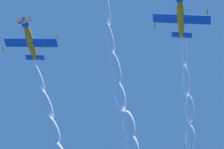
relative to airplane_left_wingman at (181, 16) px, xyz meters
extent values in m
ellipsoid|color=orange|center=(-0.11, 0.22, -0.03)|extent=(4.36, 6.40, 1.83)
cube|color=#194CB2|center=(-0.16, 0.40, -0.20)|extent=(7.75, 4.97, 2.77)
ellipsoid|color=orange|center=(3.24, 2.33, 1.03)|extent=(0.69, 0.94, 0.38)
ellipsoid|color=orange|center=(-3.55, -1.52, -1.43)|extent=(0.69, 0.94, 0.38)
cube|color=#194CB2|center=(-1.48, 2.76, -0.24)|extent=(2.98, 2.13, 1.07)
cube|color=orange|center=(-1.66, 2.78, 0.22)|extent=(0.88, 1.24, 1.17)
ellipsoid|color=#1E232D|center=(-0.10, -0.07, 0.39)|extent=(1.46, 1.75, 0.94)
ellipsoid|color=orange|center=(-19.89, -9.86, -0.69)|extent=(4.26, 6.40, 1.63)
cylinder|color=#194CB2|center=(-18.48, -12.52, -0.49)|extent=(1.50, 1.43, 1.30)
cone|color=#194CB2|center=(-18.17, -13.09, -0.44)|extent=(0.84, 0.91, 0.63)
cylinder|color=#3F3F47|center=(-18.24, -12.96, -0.45)|extent=(2.36, 1.44, 2.73)
cube|color=#194CB2|center=(-19.94, -9.68, -0.87)|extent=(7.89, 5.06, 2.07)
ellipsoid|color=orange|center=(-16.44, -7.75, 0.03)|extent=(0.67, 0.93, 0.34)
ellipsoid|color=orange|center=(-23.45, -11.60, -1.77)|extent=(0.67, 0.93, 0.34)
cube|color=#194CB2|center=(-21.25, -7.31, -0.84)|extent=(3.02, 2.16, 0.81)
cube|color=orange|center=(-21.39, -7.28, -0.36)|extent=(0.81, 1.19, 1.16)
ellipsoid|color=#1E232D|center=(-19.84, -10.14, -0.27)|extent=(1.42, 1.73, 0.87)
ellipsoid|color=white|center=(-7.50, -7.76, -0.39)|extent=(4.04, 6.53, 1.60)
ellipsoid|color=white|center=(-10.36, -3.07, -1.01)|extent=(4.32, 6.69, 1.90)
ellipsoid|color=white|center=(-12.53, 1.36, -1.50)|extent=(4.61, 6.86, 2.20)
ellipsoid|color=white|center=(-15.12, 6.06, -1.78)|extent=(4.89, 7.03, 2.51)
ellipsoid|color=white|center=(-17.10, 11.21, -2.66)|extent=(5.17, 7.20, 2.81)
ellipsoid|color=white|center=(-19.60, 15.68, -2.86)|extent=(5.45, 7.37, 3.11)
ellipsoid|color=white|center=(-2.92, 5.72, -0.64)|extent=(4.04, 6.53, 1.60)
ellipsoid|color=white|center=(-5.34, 10.22, -1.16)|extent=(4.32, 6.69, 1.90)
ellipsoid|color=white|center=(-7.72, 15.19, -1.60)|extent=(4.61, 6.86, 2.20)
ellipsoid|color=white|center=(-10.60, 20.07, -2.45)|extent=(4.89, 7.03, 2.51)
ellipsoid|color=white|center=(-23.10, -4.25, -1.40)|extent=(4.04, 6.53, 1.60)
ellipsoid|color=white|center=(-25.55, 0.59, -1.77)|extent=(4.32, 6.69, 1.90)
ellipsoid|color=white|center=(-27.91, 5.03, -2.49)|extent=(4.61, 6.86, 2.20)
camera|label=1|loc=(12.15, -32.96, -56.38)|focal=73.13mm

